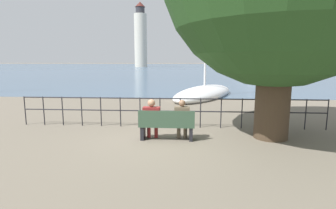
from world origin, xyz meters
The scene contains 9 objects.
ground_plane centered at (0.00, 0.00, 0.00)m, with size 1000.00×1000.00×0.00m, color #706656.
harbor_water centered at (0.00, 158.83, 0.00)m, with size 600.00×300.00×0.01m.
park_bench centered at (0.00, -0.06, 0.43)m, with size 1.63×0.45×0.90m.
seated_person_left centered at (-0.45, 0.01, 0.67)m, with size 0.50×0.35×1.21m.
seated_person_right centered at (0.45, 0.01, 0.66)m, with size 0.44×0.35×1.20m.
promenade_railing centered at (0.00, 1.48, 0.69)m, with size 10.66×0.04×1.05m.
sailboat_0 centered at (10.91, 36.38, 0.29)m, with size 5.07×8.39×8.14m.
sailboat_1 centered at (1.75, 9.87, 0.26)m, with size 5.53×8.33×11.86m.
harbor_lighthouse centered at (-20.27, 111.04, 13.11)m, with size 5.58×5.58×28.20m.
Camera 1 is at (0.58, -7.51, 2.28)m, focal length 28.00 mm.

